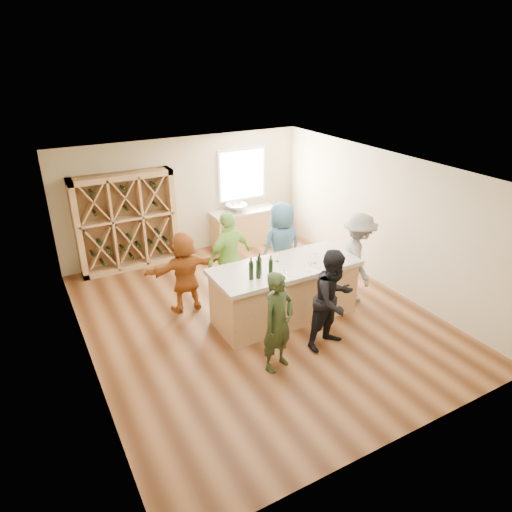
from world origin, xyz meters
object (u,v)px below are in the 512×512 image
wine_bottle_b (258,269)px  wine_rack (126,222)px  tasting_counter_base (284,293)px  person_near_right (333,300)px  wine_bottle_d (271,268)px  person_far_right (282,246)px  sink (236,208)px  person_far_mid (230,257)px  wine_bottle_c (260,266)px  person_far_left (185,272)px  wine_bottle_a (251,271)px  person_server (358,258)px  person_near_left (278,322)px

wine_bottle_b → wine_rack: bearing=108.9°
tasting_counter_base → person_near_right: size_ratio=1.48×
wine_bottle_b → wine_bottle_d: (0.23, -0.02, -0.02)m
person_far_right → person_near_right: bearing=78.3°
sink → wine_bottle_b: wine_bottle_b is taller
person_far_mid → person_near_right: bearing=91.6°
sink → wine_bottle_c: size_ratio=1.71×
wine_bottle_d → sink: bearing=72.1°
tasting_counter_base → person_far_right: (0.57, 1.05, 0.43)m
wine_bottle_d → person_far_left: person_far_left is taller
wine_bottle_a → person_server: person_server is taller
person_server → wine_bottle_d: bearing=118.1°
person_far_left → person_near_right: bearing=128.2°
tasting_counter_base → person_far_right: bearing=61.3°
wine_bottle_d → wine_bottle_b: bearing=174.9°
wine_rack → sink: wine_rack is taller
person_near_left → wine_bottle_d: bearing=47.9°
sink → wine_bottle_c: wine_bottle_c is taller
tasting_counter_base → wine_bottle_b: size_ratio=7.82×
wine_bottle_d → person_near_right: bearing=-54.0°
sink → person_near_right: bearing=-96.6°
tasting_counter_base → person_far_left: person_far_left is taller
wine_bottle_d → person_near_left: (-0.44, -0.98, -0.40)m
wine_rack → wine_bottle_d: size_ratio=7.40×
wine_bottle_d → person_near_left: person_near_left is taller
wine_rack → tasting_counter_base: bearing=-61.1°
person_near_right → person_far_mid: (-0.81, 2.21, 0.05)m
wine_rack → person_near_right: bearing=-65.1°
wine_bottle_a → wine_bottle_b: (0.13, -0.02, 0.01)m
wine_rack → tasting_counter_base: size_ratio=0.85×
wine_bottle_d → person_far_mid: (-0.15, 1.30, -0.30)m
sink → person_far_left: (-2.24, -2.30, -0.22)m
person_near_left → person_server: size_ratio=0.92×
wine_bottle_d → person_near_right: 1.18m
person_near_right → person_far_right: bearing=70.4°
person_near_right → wine_bottle_b: bearing=123.3°
wine_bottle_c → wine_bottle_d: 0.19m
wine_bottle_a → person_far_right: bearing=41.8°
sink → person_near_left: bearing=-109.3°
wine_bottle_a → person_near_right: person_near_right is taller
wine_bottle_a → wine_bottle_d: size_ratio=1.08×
wine_rack → person_near_right: size_ratio=1.26×
tasting_counter_base → wine_bottle_a: bearing=-167.2°
wine_bottle_a → person_server: (2.41, 0.09, -0.34)m
person_near_left → wine_bottle_a: bearing=67.5°
wine_bottle_c → wine_bottle_d: (0.15, -0.12, -0.01)m
wine_bottle_b → sink: bearing=68.8°
wine_bottle_a → person_far_right: (1.37, 1.23, -0.31)m
wine_rack → person_near_left: wine_rack is taller
wine_rack → wine_bottle_c: (1.36, -3.63, 0.14)m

